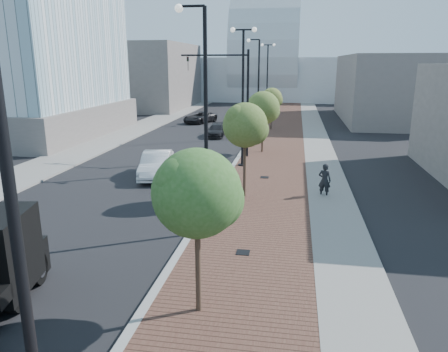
# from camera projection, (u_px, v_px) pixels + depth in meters

# --- Properties ---
(sidewalk) EXTENTS (7.00, 140.00, 0.12)m
(sidewalk) POSITION_uv_depth(u_px,v_px,m) (289.00, 129.00, 46.30)
(sidewalk) COLOR #4C2D23
(sidewalk) RESTS_ON ground
(concrete_strip) EXTENTS (2.40, 140.00, 0.13)m
(concrete_strip) POSITION_uv_depth(u_px,v_px,m) (314.00, 130.00, 45.87)
(concrete_strip) COLOR slate
(concrete_strip) RESTS_ON ground
(curb) EXTENTS (0.30, 140.00, 0.14)m
(curb) POSITION_uv_depth(u_px,v_px,m) (257.00, 128.00, 46.86)
(curb) COLOR gray
(curb) RESTS_ON ground
(west_sidewalk) EXTENTS (4.00, 140.00, 0.12)m
(west_sidewalk) POSITION_uv_depth(u_px,v_px,m) (145.00, 125.00, 48.94)
(west_sidewalk) COLOR slate
(west_sidewalk) RESTS_ON ground
(white_sedan) EXTENTS (2.55, 5.12, 1.61)m
(white_sedan) POSITION_uv_depth(u_px,v_px,m) (157.00, 164.00, 26.91)
(white_sedan) COLOR silver
(white_sedan) RESTS_ON ground
(dark_car_mid) EXTENTS (3.96, 5.30, 1.34)m
(dark_car_mid) POSITION_uv_depth(u_px,v_px,m) (200.00, 117.00, 51.28)
(dark_car_mid) COLOR black
(dark_car_mid) RESTS_ON ground
(dark_car_far) EXTENTS (1.74, 4.11, 1.18)m
(dark_car_far) POSITION_uv_depth(u_px,v_px,m) (216.00, 131.00, 41.78)
(dark_car_far) COLOR black
(dark_car_far) RESTS_ON ground
(pedestrian) EXTENTS (0.78, 0.63, 1.86)m
(pedestrian) POSITION_uv_depth(u_px,v_px,m) (325.00, 180.00, 22.78)
(pedestrian) COLOR black
(pedestrian) RESTS_ON ground
(streetlight_0) EXTENTS (1.72, 0.56, 9.28)m
(streetlight_0) POSITION_uv_depth(u_px,v_px,m) (17.00, 239.00, 5.52)
(streetlight_0) COLOR black
(streetlight_0) RESTS_ON ground
(streetlight_1) EXTENTS (1.44, 0.56, 9.21)m
(streetlight_1) POSITION_uv_depth(u_px,v_px,m) (203.00, 132.00, 17.10)
(streetlight_1) COLOR black
(streetlight_1) RESTS_ON ground
(streetlight_2) EXTENTS (1.72, 0.56, 9.28)m
(streetlight_2) POSITION_uv_depth(u_px,v_px,m) (243.00, 97.00, 28.39)
(streetlight_2) COLOR black
(streetlight_2) RESTS_ON ground
(streetlight_3) EXTENTS (1.44, 0.56, 9.21)m
(streetlight_3) POSITION_uv_depth(u_px,v_px,m) (257.00, 93.00, 39.96)
(streetlight_3) COLOR black
(streetlight_3) RESTS_ON ground
(streetlight_4) EXTENTS (1.72, 0.56, 9.28)m
(streetlight_4) POSITION_uv_depth(u_px,v_px,m) (267.00, 82.00, 51.25)
(streetlight_4) COLOR black
(streetlight_4) RESTS_ON ground
(traffic_mast) EXTENTS (5.09, 0.20, 8.00)m
(traffic_mast) POSITION_uv_depth(u_px,v_px,m) (236.00, 92.00, 31.35)
(traffic_mast) COLOR black
(traffic_mast) RESTS_ON ground
(tree_0) EXTENTS (2.49, 2.46, 4.89)m
(tree_0) POSITION_uv_depth(u_px,v_px,m) (199.00, 194.00, 11.40)
(tree_0) COLOR #382619
(tree_0) RESTS_ON ground
(tree_1) EXTENTS (2.38, 2.33, 5.11)m
(tree_1) POSITION_uv_depth(u_px,v_px,m) (246.00, 125.00, 21.80)
(tree_1) COLOR #382619
(tree_1) RESTS_ON ground
(tree_2) EXTENTS (2.64, 2.64, 4.94)m
(tree_2) POSITION_uv_depth(u_px,v_px,m) (264.00, 108.00, 33.32)
(tree_2) COLOR #382619
(tree_2) RESTS_ON ground
(tree_3) EXTENTS (2.26, 2.19, 4.54)m
(tree_3) POSITION_uv_depth(u_px,v_px,m) (272.00, 98.00, 44.80)
(tree_3) COLOR #382619
(tree_3) RESTS_ON ground
(tower_podium) EXTENTS (19.00, 19.00, 3.00)m
(tower_podium) POSITION_uv_depth(u_px,v_px,m) (13.00, 120.00, 42.71)
(tower_podium) COLOR #635C59
(tower_podium) RESTS_ON ground
(convention_center) EXTENTS (50.00, 30.00, 50.00)m
(convention_center) POSITION_uv_depth(u_px,v_px,m) (268.00, 68.00, 88.52)
(convention_center) COLOR #B3BABE
(convention_center) RESTS_ON ground
(commercial_block_nw) EXTENTS (14.00, 20.00, 10.00)m
(commercial_block_nw) POSITION_uv_depth(u_px,v_px,m) (144.00, 76.00, 67.84)
(commercial_block_nw) COLOR #635C59
(commercial_block_nw) RESTS_ON ground
(commercial_block_ne) EXTENTS (12.00, 22.00, 8.00)m
(commercial_block_ne) POSITION_uv_depth(u_px,v_px,m) (393.00, 88.00, 52.81)
(commercial_block_ne) COLOR slate
(commercial_block_ne) RESTS_ON ground
(utility_cover_1) EXTENTS (0.50, 0.50, 0.02)m
(utility_cover_1) POSITION_uv_depth(u_px,v_px,m) (243.00, 252.00, 15.97)
(utility_cover_1) COLOR black
(utility_cover_1) RESTS_ON sidewalk
(utility_cover_2) EXTENTS (0.50, 0.50, 0.02)m
(utility_cover_2) POSITION_uv_depth(u_px,v_px,m) (265.00, 177.00, 26.45)
(utility_cover_2) COLOR black
(utility_cover_2) RESTS_ON sidewalk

